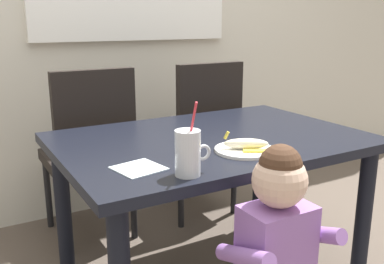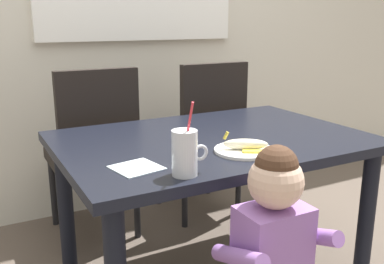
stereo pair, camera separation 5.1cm
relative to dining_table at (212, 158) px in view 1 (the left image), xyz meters
name	(u,v)px [view 1 (the left image)]	position (x,y,z in m)	size (l,w,h in m)	color
dining_table	(212,158)	(0.00, 0.00, 0.00)	(1.30, 0.90, 0.71)	black
dining_chair_left	(91,146)	(-0.34, 0.67, -0.07)	(0.44, 0.45, 0.96)	black
dining_chair_right	(200,131)	(0.33, 0.66, -0.07)	(0.44, 0.44, 0.96)	black
toddler_standing	(277,240)	(-0.13, -0.59, -0.08)	(0.33, 0.24, 0.84)	#3F4760
milk_cup	(188,155)	(-0.32, -0.37, 0.16)	(0.13, 0.09, 0.25)	silver
snack_plate	(245,150)	(-0.01, -0.25, 0.10)	(0.23, 0.23, 0.01)	white
peeled_banana	(247,144)	(-0.01, -0.26, 0.13)	(0.17, 0.15, 0.07)	#F4EAC6
paper_napkin	(139,168)	(-0.44, -0.23, 0.10)	(0.15, 0.15, 0.00)	silver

